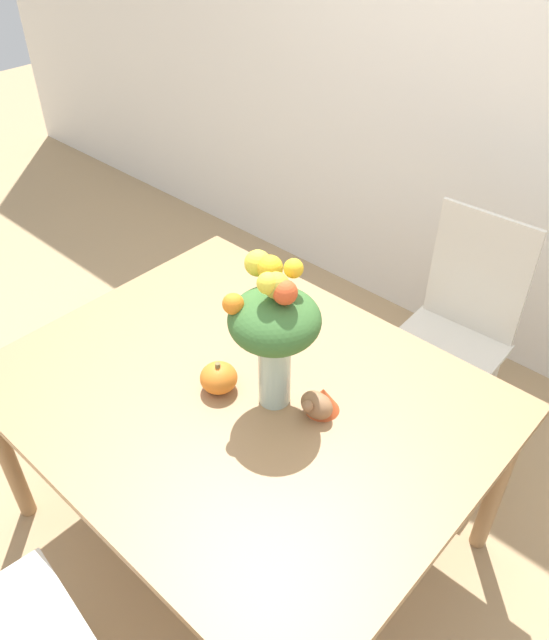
# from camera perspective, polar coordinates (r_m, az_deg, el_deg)

# --- Properties ---
(ground_plane) EXTENTS (12.00, 12.00, 0.00)m
(ground_plane) POSITION_cam_1_polar(r_m,az_deg,el_deg) (2.54, -2.43, -18.26)
(ground_plane) COLOR tan
(wall_back) EXTENTS (8.00, 0.06, 2.70)m
(wall_back) POSITION_cam_1_polar(r_m,az_deg,el_deg) (2.87, 21.54, 20.39)
(wall_back) COLOR white
(wall_back) RESTS_ON ground_plane
(dining_table) EXTENTS (1.49, 1.19, 0.73)m
(dining_table) POSITION_cam_1_polar(r_m,az_deg,el_deg) (2.02, -2.93, -7.95)
(dining_table) COLOR #9E754C
(dining_table) RESTS_ON ground_plane
(flower_vase) EXTENTS (0.30, 0.26, 0.48)m
(flower_vase) POSITION_cam_1_polar(r_m,az_deg,el_deg) (1.75, -0.07, -0.51)
(flower_vase) COLOR #B2CCBC
(flower_vase) RESTS_ON dining_table
(pumpkin) EXTENTS (0.12, 0.12, 0.11)m
(pumpkin) POSITION_cam_1_polar(r_m,az_deg,el_deg) (1.95, -5.12, -5.28)
(pumpkin) COLOR orange
(pumpkin) RESTS_ON dining_table
(turkey_figurine) EXTENTS (0.11, 0.14, 0.09)m
(turkey_figurine) POSITION_cam_1_polar(r_m,az_deg,el_deg) (1.88, 4.19, -7.46)
(turkey_figurine) COLOR #936642
(turkey_figurine) RESTS_ON dining_table
(dining_chair_near_window) EXTENTS (0.44, 0.44, 1.00)m
(dining_chair_near_window) POSITION_cam_1_polar(r_m,az_deg,el_deg) (2.63, 16.09, -1.11)
(dining_chair_near_window) COLOR silver
(dining_chair_near_window) RESTS_ON ground_plane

